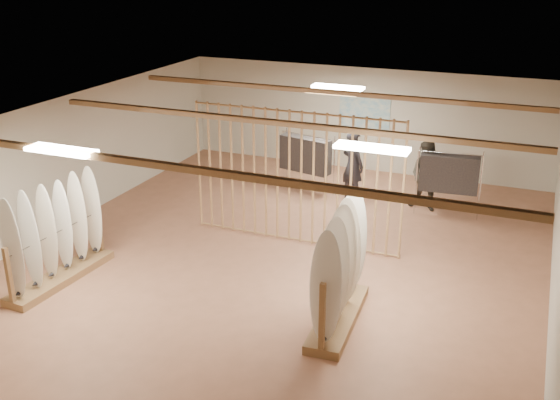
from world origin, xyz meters
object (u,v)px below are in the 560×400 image
at_px(shopper_a, 353,161).
at_px(shopper_b, 427,171).
at_px(clothing_rack_a, 305,154).
at_px(clothing_rack_b, 449,174).
at_px(rack_right, 339,284).
at_px(rack_left, 57,248).

bearing_deg(shopper_a, shopper_b, -151.46).
bearing_deg(clothing_rack_a, shopper_a, 11.02).
bearing_deg(clothing_rack_b, rack_right, -104.50).
distance_m(rack_left, clothing_rack_b, 8.51).
height_order(clothing_rack_b, shopper_b, shopper_b).
relative_size(clothing_rack_b, shopper_a, 0.76).
height_order(rack_left, shopper_b, rack_left).
bearing_deg(clothing_rack_b, shopper_a, 172.75).
height_order(rack_left, clothing_rack_a, rack_left).
bearing_deg(rack_right, rack_left, -177.43).
bearing_deg(rack_left, rack_right, 9.39).
relative_size(rack_left, clothing_rack_b, 1.59).
bearing_deg(shopper_b, clothing_rack_b, 2.09).
bearing_deg(rack_right, shopper_a, 100.76).
bearing_deg(rack_left, clothing_rack_b, 48.16).
bearing_deg(shopper_a, rack_left, 86.56).
distance_m(rack_right, shopper_b, 5.55).
distance_m(clothing_rack_a, shopper_a, 1.23).
bearing_deg(clothing_rack_b, rack_left, -140.52).
xyz_separation_m(shopper_a, shopper_b, (1.78, 0.01, -0.05)).
bearing_deg(clothing_rack_b, clothing_rack_a, 172.60).
bearing_deg(shopper_b, clothing_rack_a, -169.18).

